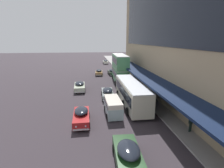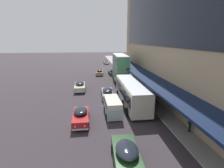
{
  "view_description": "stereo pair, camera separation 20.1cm",
  "coord_description": "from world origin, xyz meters",
  "views": [
    {
      "loc": [
        -1.96,
        -7.39,
        8.91
      ],
      "look_at": [
        1.49,
        19.39,
        2.02
      ],
      "focal_mm": 28.0,
      "sensor_mm": 36.0,
      "label": 1
    },
    {
      "loc": [
        -1.76,
        -7.42,
        8.91
      ],
      "look_at": [
        1.49,
        19.39,
        2.02
      ],
      "focal_mm": 28.0,
      "sensor_mm": 36.0,
      "label": 2
    }
  ],
  "objects": [
    {
      "name": "transit_bus_kerbside_front",
      "position": [
        3.68,
        15.22,
        1.84
      ],
      "size": [
        2.86,
        11.28,
        3.21
      ],
      "color": "beige",
      "rests_on": "ground"
    },
    {
      "name": "transit_bus_kerbside_rear",
      "position": [
        4.39,
        28.74,
        3.16
      ],
      "size": [
        2.86,
        9.31,
        5.85
      ],
      "color": "#4B935E",
      "rests_on": "ground"
    },
    {
      "name": "sedan_oncoming_front",
      "position": [
        0.69,
        18.72,
        0.78
      ],
      "size": [
        1.99,
        5.06,
        1.58
      ],
      "color": "gray",
      "rests_on": "ground"
    },
    {
      "name": "sedan_trailing_mid",
      "position": [
        0.39,
        37.26,
        0.72
      ],
      "size": [
        2.08,
        4.82,
        1.45
      ],
      "color": "#9C7341",
      "rests_on": "ground"
    },
    {
      "name": "sedan_second_near",
      "position": [
        -3.04,
        10.55,
        0.79
      ],
      "size": [
        1.88,
        4.6,
        1.6
      ],
      "color": "red",
      "rests_on": "ground"
    },
    {
      "name": "sedan_trailing_near",
      "position": [
        4.05,
        58.3,
        0.74
      ],
      "size": [
        1.83,
        4.63,
        1.49
      ],
      "color": "beige",
      "rests_on": "ground"
    },
    {
      "name": "sedan_lead_mid",
      "position": [
        0.6,
        3.4,
        0.81
      ],
      "size": [
        2.1,
        4.88,
        1.65
      ],
      "color": "#193C1A",
      "rests_on": "ground"
    },
    {
      "name": "sedan_lead_near",
      "position": [
        3.71,
        36.85,
        0.74
      ],
      "size": [
        1.91,
        4.79,
        1.5
      ],
      "color": "#283427",
      "rests_on": "ground"
    },
    {
      "name": "sedan_second_mid",
      "position": [
        -3.87,
        23.39,
        0.77
      ],
      "size": [
        2.08,
        4.95,
        1.54
      ],
      "color": "beige",
      "rests_on": "ground"
    },
    {
      "name": "vw_van",
      "position": [
        0.7,
        12.41,
        1.1
      ],
      "size": [
        1.97,
        4.58,
        1.96
      ],
      "color": "#AAC6C9",
      "rests_on": "ground"
    },
    {
      "name": "pedestrian_at_kerb",
      "position": [
        7.62,
        6.98,
        1.18
      ],
      "size": [
        0.58,
        0.37,
        1.86
      ],
      "color": "black",
      "rests_on": "sidewalk_kerb"
    }
  ]
}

